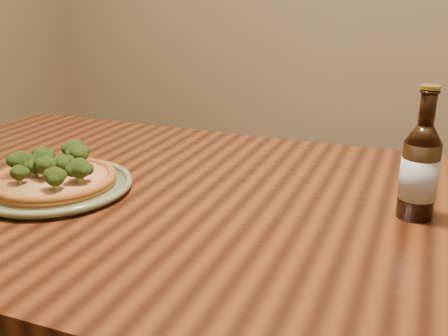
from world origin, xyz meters
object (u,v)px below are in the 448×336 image
at_px(plate, 55,186).
at_px(pizza, 54,176).
at_px(beer_bottle, 420,170).
at_px(table, 213,240).

relative_size(plate, pizza, 1.26).
xyz_separation_m(pizza, beer_bottle, (0.68, 0.13, 0.06)).
bearing_deg(table, pizza, -165.60).
relative_size(plate, beer_bottle, 1.31).
relative_size(table, pizza, 6.52).
bearing_deg(beer_bottle, pizza, -169.91).
height_order(table, pizza, pizza).
xyz_separation_m(plate, beer_bottle, (0.68, 0.14, 0.08)).
relative_size(table, plate, 5.18).
distance_m(table, pizza, 0.34).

